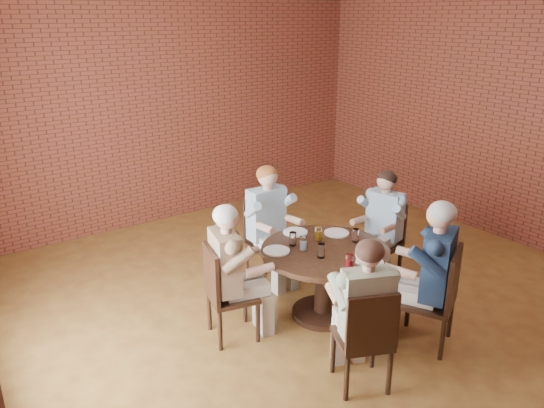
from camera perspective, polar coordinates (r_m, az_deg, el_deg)
floor at (r=5.66m, az=6.30°, el=-11.46°), size 7.00×7.00×0.00m
wall_back at (r=7.87m, az=-10.91°, el=10.48°), size 7.00×0.00×7.00m
wall_right at (r=7.57m, az=25.55°, el=8.56°), size 0.00×7.00×7.00m
dining_table at (r=5.35m, az=5.67°, el=-6.97°), size 1.27×1.27×0.75m
chair_a at (r=6.25m, az=11.97°, el=-3.52°), size 0.49×0.49×0.92m
diner_a at (r=6.12m, az=11.69°, el=-2.47°), size 0.72×0.62×1.30m
chair_b at (r=6.10m, az=-0.76°, el=-3.48°), size 0.45×0.45×0.95m
diner_b at (r=5.97m, az=-0.28°, el=-2.30°), size 0.56×0.68×1.36m
chair_c at (r=5.00m, az=-5.25°, el=-9.19°), size 0.52×0.52×0.94m
diner_c at (r=4.95m, az=-4.34°, el=-7.42°), size 0.76×0.68×1.34m
chair_d at (r=4.41m, az=10.09°, el=-13.86°), size 0.56×0.56×0.93m
diner_d at (r=4.39m, az=9.82°, el=-11.59°), size 0.74×0.80×1.32m
chair_e at (r=5.10m, az=17.45°, el=-9.30°), size 0.62×0.62×0.98m
diner_e at (r=5.03m, az=16.58°, el=-7.32°), size 0.83×0.89×1.41m
plate_a at (r=5.61m, az=6.96°, el=-3.10°), size 0.26×0.26×0.01m
plate_b at (r=5.60m, az=2.52°, el=-3.03°), size 0.26×0.26×0.01m
plate_c at (r=5.16m, az=0.48°, el=-5.05°), size 0.26×0.26×0.01m
plate_d at (r=5.02m, az=10.46°, el=-6.17°), size 0.26×0.26×0.01m
glass_a at (r=5.41m, az=8.98°, el=-3.37°), size 0.07×0.07×0.14m
glass_b at (r=5.43m, az=4.99°, el=-3.14°), size 0.07×0.07×0.14m
glass_c at (r=5.27m, az=2.25°, el=-3.77°), size 0.07×0.07×0.14m
glass_d at (r=5.19m, az=3.39°, el=-4.22°), size 0.07×0.07×0.14m
glass_e at (r=5.04m, az=5.32°, el=-5.03°), size 0.07×0.07×0.14m
glass_f at (r=4.85m, az=8.30°, el=-6.17°), size 0.07×0.07×0.14m
smartphone at (r=5.30m, az=10.04°, el=-4.74°), size 0.10×0.16×0.01m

